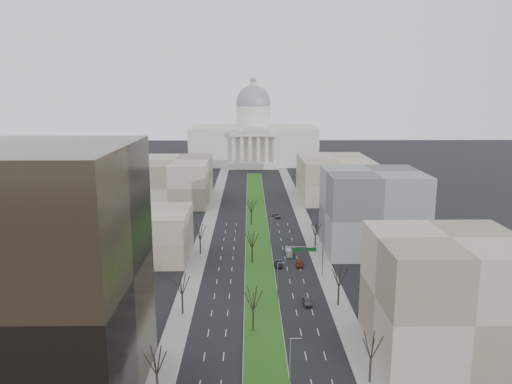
{
  "coord_description": "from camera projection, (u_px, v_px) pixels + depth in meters",
  "views": [
    {
      "loc": [
        -2.72,
        -52.37,
        47.82
      ],
      "look_at": [
        -0.55,
        106.2,
        14.9
      ],
      "focal_mm": 35.0,
      "sensor_mm": 36.0,
      "label": 1
    }
  ],
  "objects": [
    {
      "name": "box_van",
      "position": [
        289.0,
        252.0,
        146.07
      ],
      "size": [
        1.71,
        7.15,
        1.99
      ],
      "primitive_type": "imported",
      "rotation": [
        0.0,
        0.0,
        -0.01
      ],
      "color": "white",
      "rests_on": "ground"
    },
    {
      "name": "mast_arm_signs",
      "position": [
        312.0,
        254.0,
        128.53
      ],
      "size": [
        9.12,
        0.24,
        8.09
      ],
      "color": "gray",
      "rests_on": "ground"
    },
    {
      "name": "tree_median_a",
      "position": [
        253.0,
        299.0,
        98.74
      ],
      "size": [
        5.4,
        5.4,
        9.72
      ],
      "color": "black",
      "rests_on": "ground"
    },
    {
      "name": "streetlamp_median_a",
      "position": [
        290.0,
        363.0,
        79.69
      ],
      "size": [
        1.9,
        0.2,
        9.16
      ],
      "color": "gray",
      "rests_on": "ground"
    },
    {
      "name": "tree_left_far",
      "position": [
        200.0,
        232.0,
        145.57
      ],
      "size": [
        5.28,
        5.28,
        9.5
      ],
      "color": "black",
      "rests_on": "ground"
    },
    {
      "name": "median",
      "position": [
        257.0,
        225.0,
        177.51
      ],
      "size": [
        8.0,
        222.03,
        0.2
      ],
      "color": "#999993",
      "rests_on": "ground"
    },
    {
      "name": "streetlamp_median_c",
      "position": [
        271.0,
        231.0,
        153.11
      ],
      "size": [
        1.9,
        0.2,
        9.16
      ],
      "color": "gray",
      "rests_on": "ground"
    },
    {
      "name": "building_beige_left",
      "position": [
        144.0,
        234.0,
        142.39
      ],
      "size": [
        26.0,
        22.0,
        14.0
      ],
      "primitive_type": "cube",
      "color": "tan",
      "rests_on": "ground"
    },
    {
      "name": "building_grey_right",
      "position": [
        372.0,
        211.0,
        149.12
      ],
      "size": [
        28.0,
        26.0,
        24.0
      ],
      "primitive_type": "cube",
      "color": "#5A5C5F",
      "rests_on": "ground"
    },
    {
      "name": "tree_median_b",
      "position": [
        252.0,
        239.0,
        137.91
      ],
      "size": [
        5.4,
        5.4,
        9.72
      ],
      "color": "black",
      "rests_on": "ground"
    },
    {
      "name": "building_glass_tower",
      "position": [
        19.0,
        280.0,
        74.09
      ],
      "size": [
        34.0,
        30.0,
        40.0
      ],
      "primitive_type": "cube",
      "color": "black",
      "rests_on": "ground"
    },
    {
      "name": "tree_right_far",
      "position": [
        316.0,
        229.0,
        150.01
      ],
      "size": [
        5.04,
        5.04,
        9.07
      ],
      "color": "black",
      "rests_on": "ground"
    },
    {
      "name": "car_red",
      "position": [
        300.0,
        264.0,
        136.78
      ],
      "size": [
        2.2,
        4.68,
        1.32
      ],
      "primitive_type": "imported",
      "rotation": [
        0.0,
        0.0,
        -0.08
      ],
      "color": "maroon",
      "rests_on": "ground"
    },
    {
      "name": "tree_right_mid",
      "position": [
        339.0,
        275.0,
        110.72
      ],
      "size": [
        5.52,
        5.52,
        9.94
      ],
      "color": "black",
      "rests_on": "ground"
    },
    {
      "name": "tree_median_c",
      "position": [
        251.0,
        206.0,
        177.07
      ],
      "size": [
        5.4,
        5.4,
        9.72
      ],
      "color": "black",
      "rests_on": "ground"
    },
    {
      "name": "sidewalk_left",
      "position": [
        202.0,
        247.0,
        153.79
      ],
      "size": [
        5.0,
        330.0,
        0.15
      ],
      "primitive_type": "cube",
      "color": "gray",
      "rests_on": "ground"
    },
    {
      "name": "building_tan_right",
      "position": [
        446.0,
        295.0,
        90.57
      ],
      "size": [
        26.0,
        24.0,
        22.0
      ],
      "primitive_type": "cube",
      "color": "gray",
      "rests_on": "ground"
    },
    {
      "name": "tree_left_mid",
      "position": [
        182.0,
        284.0,
        106.37
      ],
      "size": [
        5.4,
        5.4,
        9.72
      ],
      "color": "black",
      "rests_on": "ground"
    },
    {
      "name": "car_black",
      "position": [
        278.0,
        263.0,
        136.75
      ],
      "size": [
        1.9,
        4.89,
        1.59
      ],
      "primitive_type": "imported",
      "rotation": [
        0.0,
        0.0,
        0.05
      ],
      "color": "black",
      "rests_on": "ground"
    },
    {
      "name": "car_grey_far",
      "position": [
        276.0,
        216.0,
        188.8
      ],
      "size": [
        2.94,
        5.07,
        1.33
      ],
      "primitive_type": "imported",
      "rotation": [
        0.0,
        0.0,
        0.16
      ],
      "color": "#414347",
      "rests_on": "ground"
    },
    {
      "name": "car_grey_near",
      "position": [
        307.0,
        302.0,
        112.38
      ],
      "size": [
        2.07,
        4.43,
        1.47
      ],
      "primitive_type": "imported",
      "rotation": [
        0.0,
        0.0,
        0.08
      ],
      "color": "#43474A",
      "rests_on": "ground"
    },
    {
      "name": "streetlamp_median_b",
      "position": [
        278.0,
        281.0,
        113.95
      ],
      "size": [
        1.9,
        0.2,
        9.16
      ],
      "color": "gray",
      "rests_on": "ground"
    },
    {
      "name": "capitol",
      "position": [
        253.0,
        138.0,
        321.65
      ],
      "size": [
        80.0,
        46.0,
        55.0
      ],
      "color": "beige",
      "rests_on": "ground"
    },
    {
      "name": "tree_right_near",
      "position": [
        372.0,
        345.0,
        81.44
      ],
      "size": [
        5.16,
        5.16,
        9.29
      ],
      "color": "black",
      "rests_on": "ground"
    },
    {
      "name": "ground",
      "position": [
        257.0,
        225.0,
        178.52
      ],
      "size": [
        600.0,
        600.0,
        0.0
      ],
      "primitive_type": "plane",
      "color": "black",
      "rests_on": "ground"
    },
    {
      "name": "building_far_left",
      "position": [
        175.0,
        180.0,
        215.38
      ],
      "size": [
        30.0,
        40.0,
        18.0
      ],
      "primitive_type": "cube",
      "color": "gray",
      "rests_on": "ground"
    },
    {
      "name": "building_far_right",
      "position": [
        334.0,
        178.0,
        221.21
      ],
      "size": [
        30.0,
        40.0,
        18.0
      ],
      "primitive_type": "cube",
      "color": "tan",
      "rests_on": "ground"
    },
    {
      "name": "tree_left_near",
      "position": [
        156.0,
        360.0,
        77.08
      ],
      "size": [
        5.1,
        5.1,
        9.18
      ],
      "color": "black",
      "rests_on": "ground"
    },
    {
      "name": "sidewalk_right",
      "position": [
        315.0,
        246.0,
        154.26
      ],
      "size": [
        5.0,
        330.0,
        0.15
      ],
      "primitive_type": "cube",
      "color": "gray",
      "rests_on": "ground"
    }
  ]
}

